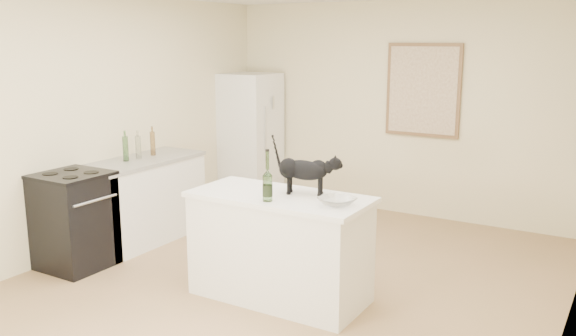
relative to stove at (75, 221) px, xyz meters
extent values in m
plane|color=#A17A55|center=(1.95, 0.60, -0.45)|extent=(5.50, 5.50, 0.00)
plane|color=beige|center=(1.95, 3.35, 0.85)|extent=(4.50, 0.00, 4.50)
plane|color=beige|center=(-0.30, 0.60, 0.85)|extent=(0.00, 5.50, 5.50)
plane|color=beige|center=(4.20, 0.60, 0.85)|extent=(0.00, 5.50, 5.50)
cube|color=white|center=(2.05, 0.40, -0.02)|extent=(1.44, 0.67, 0.86)
cube|color=white|center=(2.05, 0.40, 0.43)|extent=(1.50, 0.70, 0.04)
cube|color=white|center=(0.00, 0.90, -0.02)|extent=(0.60, 1.40, 0.86)
cube|color=gray|center=(0.00, 0.90, 0.43)|extent=(0.62, 1.44, 0.04)
cube|color=black|center=(0.00, 0.00, 0.00)|extent=(0.60, 0.60, 0.90)
cube|color=white|center=(0.00, 2.95, 0.40)|extent=(0.68, 0.68, 1.70)
cube|color=brown|center=(2.25, 3.32, 1.10)|extent=(0.90, 0.03, 1.10)
cube|color=beige|center=(2.25, 3.30, 1.10)|extent=(0.82, 0.00, 1.02)
cylinder|color=#2B5221|center=(2.07, 0.18, 0.63)|extent=(0.10, 0.10, 0.36)
imported|color=white|center=(2.61, 0.34, 0.48)|extent=(0.33, 0.33, 0.07)
cube|color=beige|center=(0.34, 3.02, 0.88)|extent=(0.05, 0.13, 0.17)
cylinder|color=brown|center=(-0.03, 1.13, 0.58)|extent=(0.06, 0.06, 0.26)
cylinder|color=#94A096|center=(-0.02, 0.90, 0.57)|extent=(0.06, 0.06, 0.24)
cylinder|color=#1C511D|center=(-0.05, 0.75, 0.58)|extent=(0.06, 0.06, 0.26)
camera|label=1|loc=(4.57, -3.66, 1.71)|focal=37.60mm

